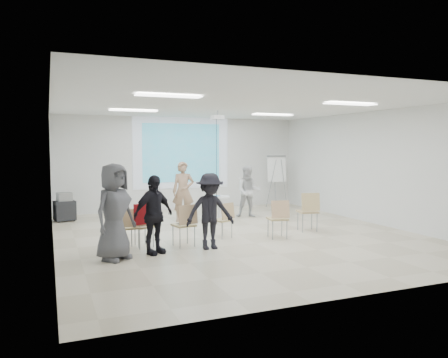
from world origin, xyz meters
name	(u,v)px	position (x,y,z in m)	size (l,w,h in m)	color
floor	(237,237)	(0.00, 0.00, -0.05)	(8.00, 9.00, 0.10)	beige
ceiling	(237,103)	(0.00, 0.00, 3.05)	(8.00, 9.00, 0.10)	white
wall_back	(181,164)	(0.00, 4.55, 1.50)	(8.00, 0.10, 3.00)	silver
wall_left	(49,175)	(-4.05, 0.00, 1.50)	(0.10, 9.00, 3.00)	silver
wall_right	(376,167)	(4.05, 0.00, 1.50)	(0.10, 9.00, 3.00)	silver
projection_halo	(182,153)	(0.00, 4.49, 1.85)	(3.20, 0.01, 2.30)	silver
projection_image	(182,153)	(0.00, 4.47, 1.85)	(2.60, 0.01, 1.90)	teal
pedestal_table	(220,206)	(0.36, 2.02, 0.39)	(0.72, 0.72, 0.70)	white
player_left	(183,188)	(-0.63, 2.23, 0.93)	(0.68, 0.46, 1.87)	tan
player_right	(249,189)	(1.33, 2.20, 0.83)	(0.80, 0.64, 1.66)	silver
controller_left	(187,176)	(-0.45, 2.48, 1.23)	(0.04, 0.12, 0.04)	white
controller_right	(239,178)	(1.15, 2.45, 1.12)	(0.04, 0.11, 0.04)	white
chair_far_left	(130,225)	(-2.55, -0.42, 0.48)	(0.40, 0.43, 0.81)	tan
chair_left_mid	(144,223)	(-2.28, -0.51, 0.50)	(0.51, 0.53, 0.84)	tan
chair_left_inner	(185,222)	(-1.49, -0.76, 0.52)	(0.48, 0.51, 0.88)	tan
chair_center	(224,217)	(-0.42, -0.26, 0.47)	(0.50, 0.51, 0.80)	tan
chair_right_inner	(279,216)	(0.68, -0.77, 0.52)	(0.48, 0.50, 0.87)	tan
chair_right_far	(309,209)	(1.75, -0.33, 0.56)	(0.54, 0.57, 0.95)	tan
red_jacket	(144,214)	(-2.30, -0.66, 0.72)	(0.43, 0.10, 0.41)	#A51419
laptop	(183,223)	(-1.50, -0.67, 0.47)	(0.32, 0.24, 0.03)	black
audience_left	(153,209)	(-2.22, -1.09, 0.87)	(1.01, 0.61, 1.74)	black
audience_mid	(210,206)	(-1.08, -1.12, 0.87)	(1.12, 0.61, 1.73)	black
audience_outer	(114,206)	(-2.97, -1.26, 0.98)	(0.96, 0.63, 1.97)	#515055
flipchart_easel	(277,169)	(3.12, 3.76, 1.30)	(0.75, 0.58, 1.76)	gray
av_cart	(65,208)	(-3.67, 3.48, 0.37)	(0.61, 0.53, 0.79)	black
ceiling_projector	(218,122)	(0.10, 1.49, 2.69)	(0.30, 0.25, 3.00)	white
fluor_panel_nw	(134,111)	(-2.00, 2.00, 2.97)	(1.20, 0.30, 0.02)	white
fluor_panel_ne	(273,115)	(2.00, 2.00, 2.97)	(1.20, 0.30, 0.02)	white
fluor_panel_sw	(169,96)	(-2.00, -1.50, 2.97)	(1.20, 0.30, 0.02)	white
fluor_panel_se	(350,104)	(2.00, -1.50, 2.97)	(1.20, 0.30, 0.02)	white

